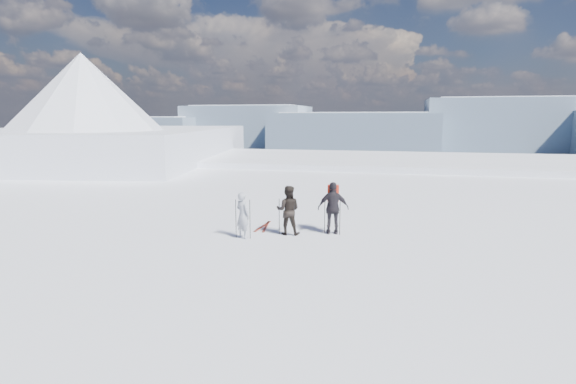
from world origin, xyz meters
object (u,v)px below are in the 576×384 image
(skier_grey, at_px, (243,215))
(skier_pack, at_px, (333,208))
(skis_loose, at_px, (264,226))
(skier_dark, at_px, (288,210))

(skier_grey, height_order, skier_pack, skier_pack)
(skier_pack, bearing_deg, skis_loose, -19.14)
(skier_grey, distance_m, skier_pack, 3.22)
(skier_dark, height_order, skier_pack, skier_pack)
(skier_dark, xyz_separation_m, skier_pack, (1.55, 0.45, 0.06))
(skier_grey, distance_m, skis_loose, 1.89)
(skis_loose, bearing_deg, skier_dark, -37.10)
(skier_grey, xyz_separation_m, skis_loose, (0.27, 1.69, -0.79))
(skier_dark, bearing_deg, skis_loose, -42.01)
(skier_dark, height_order, skis_loose, skier_dark)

